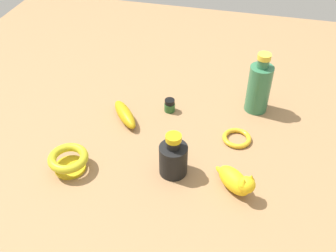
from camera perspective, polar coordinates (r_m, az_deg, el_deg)
ground at (r=1.24m, az=0.00°, el=-1.78°), size 2.00×2.00×0.00m
nail_polish_jar at (r=1.33m, az=0.24°, el=3.01°), size 0.04×0.04×0.05m
bowl at (r=1.15m, az=-14.24°, el=-4.80°), size 0.11×0.11×0.05m
bangle at (r=1.24m, az=9.96°, el=-1.75°), size 0.09×0.09×0.02m
banana at (r=1.30m, az=-6.27°, el=1.70°), size 0.15×0.13×0.04m
bottle_short at (r=1.10m, az=0.78°, el=-4.64°), size 0.08×0.08×0.14m
cat_figurine at (r=1.08m, az=9.90°, el=-7.87°), size 0.11×0.12×0.09m
bottle_tall at (r=1.34m, az=13.07°, el=5.56°), size 0.08×0.08×0.21m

